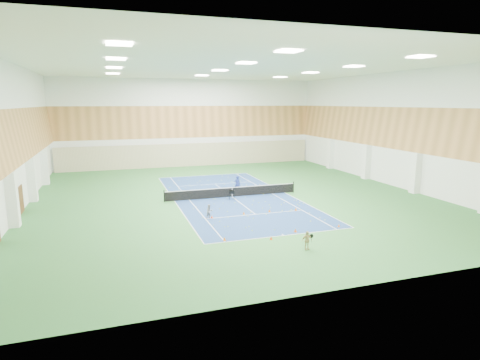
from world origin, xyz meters
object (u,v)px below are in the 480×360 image
(tennis_net, at_px, (232,191))
(ball_cart, at_px, (232,195))
(coach, at_px, (237,184))
(child_apron, at_px, (307,240))
(child_court, at_px, (209,212))

(tennis_net, xyz_separation_m, ball_cart, (-0.37, -1.06, -0.11))
(coach, bearing_deg, child_apron, 102.12)
(coach, bearing_deg, ball_cart, 78.27)
(child_court, xyz_separation_m, ball_cart, (3.42, 5.29, -0.11))
(tennis_net, relative_size, child_apron, 10.79)
(coach, relative_size, child_apron, 1.38)
(tennis_net, height_order, child_court, child_court)
(child_apron, distance_m, ball_cart, 13.66)
(coach, distance_m, child_apron, 16.60)
(child_apron, relative_size, ball_cart, 1.34)
(child_court, height_order, child_apron, child_apron)
(tennis_net, bearing_deg, child_court, -120.78)
(coach, bearing_deg, tennis_net, 74.24)
(child_court, bearing_deg, child_apron, -79.14)
(child_court, distance_m, child_apron, 9.28)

